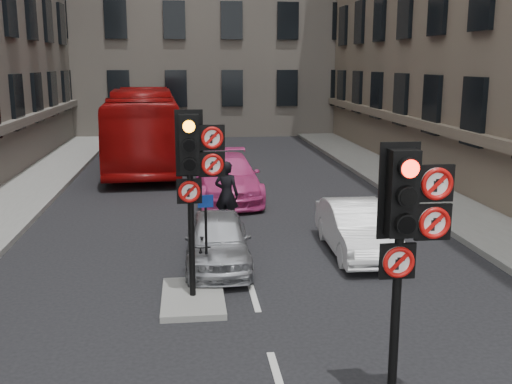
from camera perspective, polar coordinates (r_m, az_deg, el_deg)
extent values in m
cube|color=gray|center=(20.39, 18.01, -1.02)|extent=(3.00, 50.00, 0.16)
cube|color=gray|center=(11.89, -6.03, -9.98)|extent=(1.20, 2.00, 0.12)
cylinder|color=black|center=(8.20, 13.09, -12.13)|extent=(0.12, 0.12, 2.40)
cube|color=black|center=(7.66, 13.72, -0.10)|extent=(0.36, 0.28, 1.10)
cube|color=black|center=(7.78, 13.39, 0.10)|extent=(0.52, 0.03, 1.25)
cylinder|color=#FF1407|center=(7.37, 14.51, 2.15)|extent=(0.22, 0.01, 0.22)
cylinder|color=black|center=(7.44, 14.37, -0.50)|extent=(0.22, 0.01, 0.22)
cylinder|color=black|center=(7.52, 14.23, -3.11)|extent=(0.22, 0.01, 0.22)
cube|color=black|center=(7.77, 16.72, 0.81)|extent=(0.47, 0.05, 0.47)
cylinder|color=white|center=(7.74, 16.84, 0.75)|extent=(0.41, 0.02, 0.41)
torus|color=#BF0C0A|center=(7.72, 16.88, 0.73)|extent=(0.41, 0.06, 0.41)
cube|color=#BF0C0A|center=(7.72, 16.89, 0.72)|extent=(0.25, 0.01, 0.25)
cube|color=black|center=(7.88, 16.50, -2.76)|extent=(0.47, 0.05, 0.47)
cylinder|color=white|center=(7.85, 16.61, -2.83)|extent=(0.41, 0.02, 0.41)
torus|color=#BF0C0A|center=(7.84, 16.65, -2.86)|extent=(0.41, 0.06, 0.41)
cube|color=#BF0C0A|center=(7.83, 16.67, -2.87)|extent=(0.25, 0.01, 0.25)
cube|color=black|center=(7.87, 13.31, -6.41)|extent=(0.47, 0.05, 0.47)
cylinder|color=white|center=(7.83, 13.41, -6.50)|extent=(0.41, 0.02, 0.41)
torus|color=#BF0C0A|center=(7.82, 13.45, -6.54)|extent=(0.41, 0.06, 0.41)
cube|color=#BF0C0A|center=(7.81, 13.46, -6.55)|extent=(0.25, 0.01, 0.25)
cylinder|color=black|center=(11.47, -6.17, -4.14)|extent=(0.12, 0.12, 2.40)
cube|color=black|center=(11.11, -6.37, 4.55)|extent=(0.36, 0.28, 1.10)
cube|color=black|center=(11.24, -6.38, 4.64)|extent=(0.52, 0.03, 1.25)
cylinder|color=orange|center=(10.82, -6.41, 6.21)|extent=(0.22, 0.02, 0.22)
cylinder|color=black|center=(10.87, -6.36, 4.38)|extent=(0.22, 0.02, 0.22)
cylinder|color=black|center=(10.92, -6.32, 2.56)|extent=(0.22, 0.02, 0.22)
cube|color=black|center=(11.08, -4.21, 5.20)|extent=(0.47, 0.05, 0.47)
cylinder|color=white|center=(11.04, -4.20, 5.18)|extent=(0.41, 0.02, 0.41)
torus|color=#BF0C0A|center=(11.03, -4.19, 5.17)|extent=(0.41, 0.06, 0.41)
cube|color=#BF0C0A|center=(11.02, -4.19, 5.16)|extent=(0.25, 0.02, 0.25)
cube|color=black|center=(11.15, -4.17, 2.65)|extent=(0.47, 0.05, 0.47)
cylinder|color=white|center=(11.12, -4.16, 2.62)|extent=(0.41, 0.02, 0.41)
torus|color=#BF0C0A|center=(11.10, -4.15, 2.60)|extent=(0.41, 0.06, 0.41)
cube|color=#BF0C0A|center=(11.10, -4.15, 2.60)|extent=(0.25, 0.02, 0.25)
cube|color=black|center=(11.24, -6.37, 0.08)|extent=(0.47, 0.05, 0.47)
cylinder|color=white|center=(11.20, -6.37, 0.04)|extent=(0.41, 0.02, 0.41)
torus|color=#BF0C0A|center=(11.19, -6.37, 0.03)|extent=(0.41, 0.06, 0.41)
cube|color=#BF0C0A|center=(11.18, -6.37, 0.02)|extent=(0.25, 0.02, 0.25)
imported|color=#9FA1A7|center=(13.61, -3.66, -4.57)|extent=(1.56, 3.64, 1.23)
imported|color=white|center=(14.68, 9.55, -3.42)|extent=(1.41, 3.81, 1.24)
imported|color=#D43E8A|center=(20.30, -2.73, 1.41)|extent=(2.17, 5.10, 1.47)
imported|color=#930A0A|center=(27.51, -10.69, 6.09)|extent=(3.46, 12.33, 3.40)
imported|color=black|center=(12.83, -5.20, -6.45)|extent=(0.53, 1.50, 0.88)
imported|color=black|center=(16.69, -2.82, -0.23)|extent=(0.81, 0.68, 1.89)
cylinder|color=black|center=(12.28, -4.77, -4.49)|extent=(0.05, 0.05, 1.79)
cube|color=navy|center=(12.03, -4.83, -0.88)|extent=(0.32, 0.08, 0.25)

